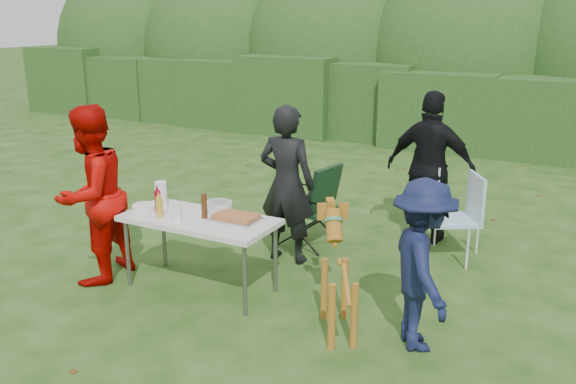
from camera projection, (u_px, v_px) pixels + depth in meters
The scene contains 20 objects.
ground at pixel (225, 301), 5.76m from camera, with size 80.00×80.00×0.00m, color #1E4211.
hedge_row at pixel (443, 104), 12.31m from camera, with size 22.00×1.40×1.70m, color #23471C.
shrub_backdrop at pixel (464, 61), 13.45m from camera, with size 20.00×2.60×3.20m, color #3D6628.
folding_table at pixel (199, 223), 5.84m from camera, with size 1.50×0.70×0.74m.
person_cook at pixel (287, 184), 6.50m from camera, with size 0.63×0.41×1.72m, color black.
person_red_jacket at pixel (91, 195), 6.01m from camera, with size 0.87×0.68×1.78m, color #BB0703.
person_black_puffy at pixel (431, 168), 7.07m from camera, with size 1.05×0.44×1.79m, color black.
child at pixel (422, 265), 4.81m from camera, with size 0.91×0.52×1.41m, color #12193D.
dog at pixel (339, 279), 5.07m from camera, with size 1.03×0.41×0.98m, color #A0661E, non-canonical shape.
camping_chair at pixel (309, 204), 7.08m from camera, with size 0.62×0.62×0.98m, color black, non-canonical shape.
lawn_chair at pixel (452, 216), 6.67m from camera, with size 0.57×0.57×0.96m, color #62A9D4, non-canonical shape.
food_tray at pixel (236, 219), 5.75m from camera, with size 0.45×0.30×0.02m, color #B7B7BA.
focaccia_bread at pixel (236, 216), 5.74m from camera, with size 0.40×0.26×0.04m, color #AA6338.
mustard_bottle at pixel (159, 207), 5.81m from camera, with size 0.06×0.06×0.20m, color gold.
ketchup_bottle at pixel (158, 202), 5.94m from camera, with size 0.06×0.06×0.22m, color maroon.
beer_bottle at pixel (204, 206), 5.78m from camera, with size 0.06×0.06×0.24m, color #47230F.
paper_towel_roll at pixel (161, 194), 6.12m from camera, with size 0.12×0.12×0.26m, color white.
cup_stack at pixel (177, 212), 5.71m from camera, with size 0.08×0.08×0.18m, color white.
pasta_bowl at pixel (219, 207), 5.99m from camera, with size 0.26×0.26×0.10m, color silver.
plate_stack at pixel (145, 207), 6.06m from camera, with size 0.24×0.24×0.05m, color white.
Camera 1 is at (2.97, -4.35, 2.62)m, focal length 38.00 mm.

